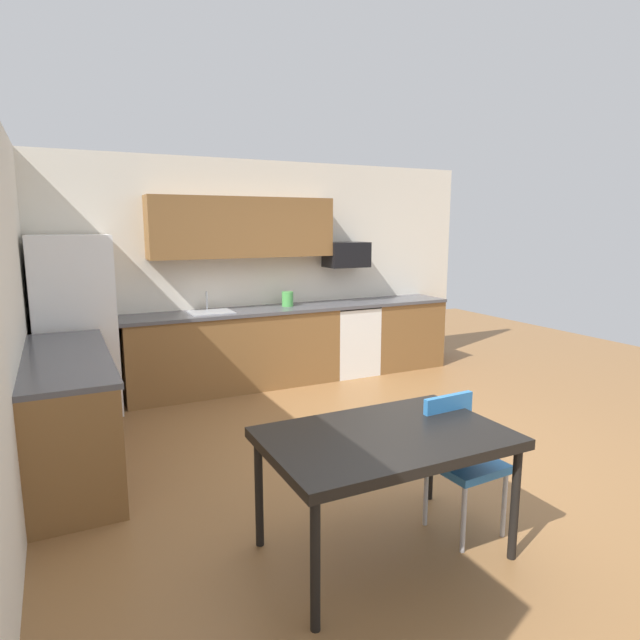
# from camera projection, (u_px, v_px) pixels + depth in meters

# --- Properties ---
(ground_plane) EXTENTS (12.00, 12.00, 0.00)m
(ground_plane) POSITION_uv_depth(u_px,v_px,m) (371.00, 453.00, 4.59)
(ground_plane) COLOR olive
(wall_back) EXTENTS (5.80, 0.10, 2.70)m
(wall_back) POSITION_uv_depth(u_px,v_px,m) (262.00, 272.00, 6.70)
(wall_back) COLOR silver
(wall_back) RESTS_ON ground
(cabinet_run_back) EXTENTS (2.52, 0.60, 0.90)m
(cabinet_run_back) POSITION_uv_depth(u_px,v_px,m) (234.00, 352.00, 6.33)
(cabinet_run_back) COLOR brown
(cabinet_run_back) RESTS_ON ground
(cabinet_run_back_right) EXTENTS (1.03, 0.60, 0.90)m
(cabinet_run_back_right) POSITION_uv_depth(u_px,v_px,m) (401.00, 334.00, 7.37)
(cabinet_run_back_right) COLOR brown
(cabinet_run_back_right) RESTS_ON ground
(cabinet_run_left) EXTENTS (0.60, 2.00, 0.90)m
(cabinet_run_left) POSITION_uv_depth(u_px,v_px,m) (70.00, 415.00, 4.22)
(cabinet_run_left) COLOR brown
(cabinet_run_left) RESTS_ON ground
(countertop_back) EXTENTS (4.80, 0.64, 0.04)m
(countertop_back) POSITION_uv_depth(u_px,v_px,m) (272.00, 310.00, 6.46)
(countertop_back) COLOR #4C4C51
(countertop_back) RESTS_ON cabinet_run_back
(countertop_left) EXTENTS (0.64, 2.00, 0.04)m
(countertop_left) POSITION_uv_depth(u_px,v_px,m) (65.00, 357.00, 4.14)
(countertop_left) COLOR #4C4C51
(countertop_left) RESTS_ON cabinet_run_left
(upper_cabinets_back) EXTENTS (2.20, 0.34, 0.70)m
(upper_cabinets_back) POSITION_uv_depth(u_px,v_px,m) (243.00, 227.00, 6.27)
(upper_cabinets_back) COLOR brown
(refrigerator) EXTENTS (0.76, 0.70, 1.83)m
(refrigerator) POSITION_uv_depth(u_px,v_px,m) (75.00, 326.00, 5.44)
(refrigerator) COLOR white
(refrigerator) RESTS_ON ground
(oven_range) EXTENTS (0.60, 0.60, 0.91)m
(oven_range) POSITION_uv_depth(u_px,v_px,m) (349.00, 339.00, 7.01)
(oven_range) COLOR white
(oven_range) RESTS_ON ground
(microwave) EXTENTS (0.54, 0.36, 0.32)m
(microwave) POSITION_uv_depth(u_px,v_px,m) (346.00, 255.00, 6.91)
(microwave) COLOR black
(sink_basin) EXTENTS (0.48, 0.40, 0.14)m
(sink_basin) POSITION_uv_depth(u_px,v_px,m) (211.00, 318.00, 6.14)
(sink_basin) COLOR #A5A8AD
(sink_basin) RESTS_ON countertop_back
(sink_faucet) EXTENTS (0.02, 0.02, 0.24)m
(sink_faucet) POSITION_uv_depth(u_px,v_px,m) (207.00, 302.00, 6.27)
(sink_faucet) COLOR #B2B5BA
(sink_faucet) RESTS_ON countertop_back
(dining_table) EXTENTS (1.40, 0.90, 0.75)m
(dining_table) POSITION_uv_depth(u_px,v_px,m) (385.00, 443.00, 3.09)
(dining_table) COLOR black
(dining_table) RESTS_ON ground
(chair_near_table) EXTENTS (0.42, 0.42, 0.85)m
(chair_near_table) POSITION_uv_depth(u_px,v_px,m) (458.00, 452.00, 3.40)
(chair_near_table) COLOR #2D72B7
(chair_near_table) RESTS_ON ground
(kettle) EXTENTS (0.14, 0.14, 0.20)m
(kettle) POSITION_uv_depth(u_px,v_px,m) (288.00, 300.00, 6.59)
(kettle) COLOR #4CA54C
(kettle) RESTS_ON countertop_back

